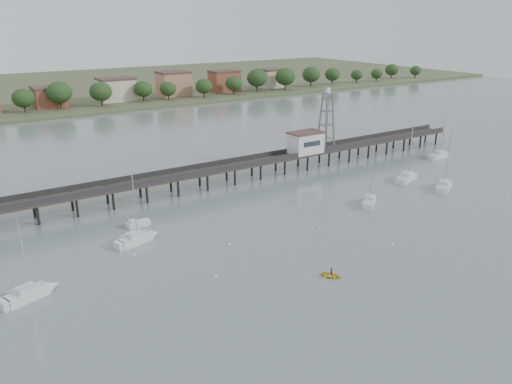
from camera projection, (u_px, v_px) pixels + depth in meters
ground_plane at (440, 308)px, 65.02m from camera, size 500.00×500.00×0.00m
pier at (217, 169)px, 111.17m from camera, size 150.00×5.00×5.50m
pier_building at (306, 142)px, 123.10m from camera, size 8.40×5.40×5.30m
lattice_tower at (326, 122)px, 124.98m from camera, size 3.20×3.20×15.50m
sailboat_d at (445, 185)px, 110.80m from camera, size 8.76×6.11×14.10m
sailboat_e at (442, 155)px, 134.62m from camera, size 7.53×2.23×12.49m
sailboat_a at (35, 292)px, 67.67m from camera, size 7.75×4.40×12.38m
sailboat_b at (141, 238)px, 84.34m from camera, size 7.95×4.03×12.68m
sailboat_c at (370, 200)px, 101.45m from camera, size 7.01×6.07×12.03m
sailboat_f at (409, 176)px, 116.66m from camera, size 8.87×5.06×14.05m
white_tender at (138, 224)px, 90.30m from camera, size 4.21×1.93×1.61m
yellow_dinghy at (331, 277)px, 72.91m from camera, size 2.05×1.66×2.90m
dinghy_occupant at (331, 277)px, 72.91m from camera, size 0.88×1.35×0.30m
mooring_buoys at (324, 226)px, 90.39m from camera, size 77.90×27.55×0.39m
far_shore at (47, 90)px, 254.19m from camera, size 500.00×170.00×10.40m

